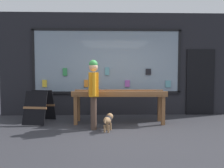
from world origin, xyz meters
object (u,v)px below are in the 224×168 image
at_px(display_table_main, 119,97).
at_px(small_dog, 108,120).
at_px(sandwich_board_sign, 40,106).
at_px(person_browsing, 93,89).

xyz_separation_m(display_table_main, small_dog, (-0.30, -0.80, -0.44)).
relative_size(small_dog, sandwich_board_sign, 0.60).
relative_size(display_table_main, small_dog, 4.56).
bearing_deg(sandwich_board_sign, small_dog, -16.39).
relative_size(display_table_main, sandwich_board_sign, 2.74).
height_order(display_table_main, sandwich_board_sign, display_table_main).
height_order(person_browsing, small_dog, person_browsing).
distance_m(person_browsing, sandwich_board_sign, 1.73).
xyz_separation_m(small_dog, sandwich_board_sign, (-1.85, 0.89, 0.18)).
bearing_deg(small_dog, sandwich_board_sign, 78.85).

